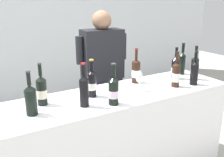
{
  "coord_description": "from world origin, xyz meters",
  "views": [
    {
      "loc": [
        -1.09,
        -1.77,
        1.73
      ],
      "look_at": [
        -0.06,
        0.0,
        1.08
      ],
      "focal_mm": 40.29,
      "sensor_mm": 36.0,
      "label": 1
    }
  ],
  "objects_px": {
    "wine_bottle_3": "(92,83)",
    "wine_bottle_6": "(182,62)",
    "wine_bottle_0": "(195,68)",
    "wine_glass": "(139,78)",
    "potted_shrub": "(105,76)",
    "person_server": "(102,84)",
    "wine_bottle_7": "(84,90)",
    "wine_bottle_5": "(114,90)",
    "wine_bottle_1": "(42,90)",
    "wine_bottle_4": "(31,99)",
    "wine_bottle_9": "(194,72)",
    "wine_bottle_2": "(136,71)",
    "wine_bottle_8": "(175,68)",
    "wine_bottle_10": "(176,75)"
  },
  "relations": [
    {
      "from": "wine_bottle_3",
      "to": "potted_shrub",
      "type": "xyz_separation_m",
      "value": [
        0.68,
        1.03,
        -0.32
      ]
    },
    {
      "from": "wine_bottle_3",
      "to": "wine_bottle_10",
      "type": "height_order",
      "value": "wine_bottle_10"
    },
    {
      "from": "wine_bottle_6",
      "to": "wine_bottle_9",
      "type": "distance_m",
      "value": 0.37
    },
    {
      "from": "wine_bottle_9",
      "to": "potted_shrub",
      "type": "xyz_separation_m",
      "value": [
        -0.31,
        1.24,
        -0.32
      ]
    },
    {
      "from": "wine_bottle_7",
      "to": "wine_bottle_9",
      "type": "distance_m",
      "value": 1.14
    },
    {
      "from": "wine_bottle_6",
      "to": "wine_glass",
      "type": "distance_m",
      "value": 0.75
    },
    {
      "from": "wine_bottle_4",
      "to": "person_server",
      "type": "height_order",
      "value": "person_server"
    },
    {
      "from": "wine_bottle_2",
      "to": "person_server",
      "type": "bearing_deg",
      "value": 101.86
    },
    {
      "from": "potted_shrub",
      "to": "person_server",
      "type": "bearing_deg",
      "value": -121.68
    },
    {
      "from": "wine_bottle_3",
      "to": "wine_bottle_6",
      "type": "distance_m",
      "value": 1.16
    },
    {
      "from": "wine_bottle_2",
      "to": "wine_glass",
      "type": "bearing_deg",
      "value": -118.16
    },
    {
      "from": "wine_bottle_0",
      "to": "wine_bottle_9",
      "type": "xyz_separation_m",
      "value": [
        -0.13,
        -0.12,
        0.0
      ]
    },
    {
      "from": "wine_bottle_6",
      "to": "wine_bottle_8",
      "type": "distance_m",
      "value": 0.21
    },
    {
      "from": "wine_bottle_5",
      "to": "wine_bottle_7",
      "type": "distance_m",
      "value": 0.23
    },
    {
      "from": "wine_bottle_0",
      "to": "wine_bottle_9",
      "type": "height_order",
      "value": "wine_bottle_0"
    },
    {
      "from": "wine_bottle_7",
      "to": "person_server",
      "type": "relative_size",
      "value": 0.21
    },
    {
      "from": "wine_bottle_8",
      "to": "wine_bottle_9",
      "type": "height_order",
      "value": "same"
    },
    {
      "from": "wine_bottle_1",
      "to": "wine_bottle_3",
      "type": "bearing_deg",
      "value": -5.26
    },
    {
      "from": "wine_bottle_2",
      "to": "wine_glass",
      "type": "distance_m",
      "value": 0.24
    },
    {
      "from": "wine_bottle_7",
      "to": "wine_glass",
      "type": "relative_size",
      "value": 1.87
    },
    {
      "from": "wine_bottle_5",
      "to": "wine_bottle_9",
      "type": "xyz_separation_m",
      "value": [
        0.92,
        0.02,
        0.01
      ]
    },
    {
      "from": "wine_bottle_3",
      "to": "wine_bottle_4",
      "type": "height_order",
      "value": "wine_bottle_4"
    },
    {
      "from": "wine_bottle_4",
      "to": "wine_bottle_5",
      "type": "relative_size",
      "value": 0.98
    },
    {
      "from": "wine_bottle_5",
      "to": "wine_bottle_7",
      "type": "height_order",
      "value": "wine_bottle_7"
    },
    {
      "from": "wine_bottle_0",
      "to": "person_server",
      "type": "xyz_separation_m",
      "value": [
        -0.69,
        0.73,
        -0.27
      ]
    },
    {
      "from": "wine_bottle_2",
      "to": "wine_bottle_7",
      "type": "bearing_deg",
      "value": -157.86
    },
    {
      "from": "wine_bottle_5",
      "to": "wine_glass",
      "type": "relative_size",
      "value": 1.8
    },
    {
      "from": "wine_bottle_3",
      "to": "wine_bottle_6",
      "type": "relative_size",
      "value": 0.93
    },
    {
      "from": "wine_bottle_10",
      "to": "wine_bottle_5",
      "type": "bearing_deg",
      "value": -174.62
    },
    {
      "from": "wine_bottle_10",
      "to": "wine_glass",
      "type": "xyz_separation_m",
      "value": [
        -0.37,
        0.08,
        0.0
      ]
    },
    {
      "from": "potted_shrub",
      "to": "wine_bottle_2",
      "type": "bearing_deg",
      "value": -98.58
    },
    {
      "from": "wine_bottle_3",
      "to": "wine_glass",
      "type": "distance_m",
      "value": 0.44
    },
    {
      "from": "wine_bottle_7",
      "to": "wine_bottle_8",
      "type": "distance_m",
      "value": 1.13
    },
    {
      "from": "wine_bottle_1",
      "to": "wine_bottle_4",
      "type": "bearing_deg",
      "value": -129.6
    },
    {
      "from": "person_server",
      "to": "wine_bottle_6",
      "type": "bearing_deg",
      "value": -35.61
    },
    {
      "from": "wine_bottle_3",
      "to": "wine_bottle_6",
      "type": "bearing_deg",
      "value": 5.64
    },
    {
      "from": "wine_bottle_0",
      "to": "person_server",
      "type": "distance_m",
      "value": 1.04
    },
    {
      "from": "wine_glass",
      "to": "wine_bottle_5",
      "type": "bearing_deg",
      "value": -157.0
    },
    {
      "from": "wine_bottle_0",
      "to": "wine_glass",
      "type": "height_order",
      "value": "wine_bottle_0"
    },
    {
      "from": "wine_bottle_10",
      "to": "wine_bottle_7",
      "type": "bearing_deg",
      "value": 179.2
    },
    {
      "from": "wine_bottle_1",
      "to": "wine_bottle_5",
      "type": "distance_m",
      "value": 0.56
    },
    {
      "from": "potted_shrub",
      "to": "wine_bottle_4",
      "type": "bearing_deg",
      "value": -137.02
    },
    {
      "from": "wine_bottle_6",
      "to": "potted_shrub",
      "type": "xyz_separation_m",
      "value": [
        -0.48,
        0.91,
        -0.33
      ]
    },
    {
      "from": "wine_bottle_4",
      "to": "wine_bottle_6",
      "type": "relative_size",
      "value": 0.93
    },
    {
      "from": "wine_bottle_6",
      "to": "wine_bottle_8",
      "type": "bearing_deg",
      "value": -153.95
    },
    {
      "from": "wine_bottle_4",
      "to": "wine_bottle_8",
      "type": "xyz_separation_m",
      "value": [
        1.51,
        0.13,
        -0.0
      ]
    },
    {
      "from": "wine_bottle_9",
      "to": "wine_bottle_2",
      "type": "bearing_deg",
      "value": 143.21
    },
    {
      "from": "wine_bottle_2",
      "to": "wine_bottle_5",
      "type": "bearing_deg",
      "value": -142.53
    },
    {
      "from": "wine_bottle_6",
      "to": "wine_bottle_8",
      "type": "relative_size",
      "value": 1.06
    },
    {
      "from": "wine_bottle_7",
      "to": "potted_shrub",
      "type": "relative_size",
      "value": 0.28
    }
  ]
}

